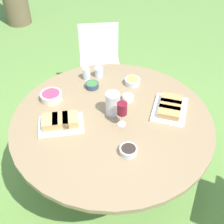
{
  "coord_description": "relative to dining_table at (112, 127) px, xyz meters",
  "views": [
    {
      "loc": [
        -1.09,
        -1.05,
        2.19
      ],
      "look_at": [
        0.0,
        0.0,
        0.83
      ],
      "focal_mm": 45.0,
      "sensor_mm": 36.0,
      "label": 1
    }
  ],
  "objects": [
    {
      "name": "ground_plane",
      "position": [
        0.0,
        0.0,
        -0.67
      ],
      "size": [
        40.0,
        40.0,
        0.0
      ],
      "primitive_type": "plane",
      "color": "#668E42"
    },
    {
      "name": "dining_table",
      "position": [
        0.0,
        0.0,
        0.0
      ],
      "size": [
        1.49,
        1.49,
        0.77
      ],
      "color": "#4C4C51",
      "rests_on": "ground_plane"
    },
    {
      "name": "chair_near_left",
      "position": [
        0.8,
        0.96,
        -0.15
      ],
      "size": [
        0.61,
        0.6,
        0.89
      ],
      "color": "silver",
      "rests_on": "ground_plane"
    },
    {
      "name": "water_pitcher",
      "position": [
        0.04,
        0.03,
        0.19
      ],
      "size": [
        0.11,
        0.1,
        0.19
      ],
      "color": "silver",
      "rests_on": "dining_table"
    },
    {
      "name": "wine_glass",
      "position": [
        0.0,
        -0.1,
        0.24
      ],
      "size": [
        0.07,
        0.07,
        0.2
      ],
      "color": "silver",
      "rests_on": "dining_table"
    },
    {
      "name": "platter_bread_main",
      "position": [
        0.36,
        -0.26,
        0.13
      ],
      "size": [
        0.4,
        0.37,
        0.07
      ],
      "color": "white",
      "rests_on": "dining_table"
    },
    {
      "name": "platter_charcuterie",
      "position": [
        -0.31,
        0.21,
        0.13
      ],
      "size": [
        0.38,
        0.36,
        0.08
      ],
      "color": "white",
      "rests_on": "dining_table"
    },
    {
      "name": "bowl_fries",
      "position": [
        0.43,
        0.17,
        0.13
      ],
      "size": [
        0.13,
        0.13,
        0.05
      ],
      "color": "silver",
      "rests_on": "dining_table"
    },
    {
      "name": "bowl_salad",
      "position": [
        0.16,
        0.38,
        0.12
      ],
      "size": [
        0.11,
        0.11,
        0.04
      ],
      "color": "#334256",
      "rests_on": "dining_table"
    },
    {
      "name": "bowl_olives",
      "position": [
        -0.17,
        -0.3,
        0.12
      ],
      "size": [
        0.12,
        0.12,
        0.04
      ],
      "color": "silver",
      "rests_on": "dining_table"
    },
    {
      "name": "bowl_dip_red",
      "position": [
        -0.18,
        0.5,
        0.13
      ],
      "size": [
        0.17,
        0.17,
        0.06
      ],
      "color": "beige",
      "rests_on": "dining_table"
    },
    {
      "name": "bowl_dip_cream",
      "position": [
        0.24,
        0.06,
        0.12
      ],
      "size": [
        0.09,
        0.09,
        0.04
      ],
      "color": "white",
      "rests_on": "dining_table"
    },
    {
      "name": "cup_water_near",
      "position": [
        0.31,
        0.45,
        0.14
      ],
      "size": [
        0.07,
        0.07,
        0.09
      ],
      "color": "silver",
      "rests_on": "dining_table"
    },
    {
      "name": "cup_water_far",
      "position": [
        0.21,
        0.5,
        0.15
      ],
      "size": [
        0.06,
        0.06,
        0.11
      ],
      "color": "silver",
      "rests_on": "dining_table"
    }
  ]
}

